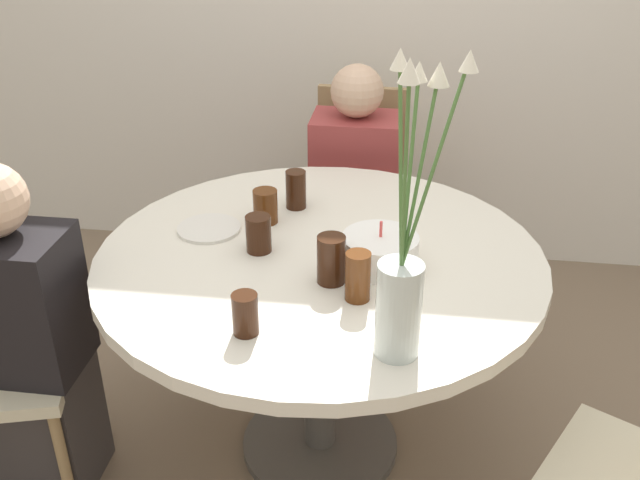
{
  "coord_description": "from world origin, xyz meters",
  "views": [
    {
      "loc": [
        0.24,
        -1.74,
        1.72
      ],
      "look_at": [
        0.0,
        0.0,
        0.78
      ],
      "focal_mm": 40.0,
      "sensor_mm": 36.0,
      "label": 1
    }
  ],
  "objects_px": {
    "drink_glass_3": "(265,206)",
    "drink_glass_4": "(258,234)",
    "chair_right_flank": "(359,186)",
    "birthday_cake": "(380,251)",
    "flower_vase": "(403,277)",
    "drink_glass_1": "(358,276)",
    "side_plate": "(209,228)",
    "drink_glass_5": "(245,314)",
    "person_boy": "(24,347)",
    "drink_glass_2": "(331,260)",
    "drink_glass_0": "(296,190)",
    "person_woman": "(354,203)"
  },
  "relations": [
    {
      "from": "chair_right_flank",
      "to": "side_plate",
      "type": "height_order",
      "value": "chair_right_flank"
    },
    {
      "from": "chair_right_flank",
      "to": "side_plate",
      "type": "relative_size",
      "value": 4.7
    },
    {
      "from": "birthday_cake",
      "to": "side_plate",
      "type": "xyz_separation_m",
      "value": [
        -0.52,
        0.14,
        -0.04
      ]
    },
    {
      "from": "drink_glass_1",
      "to": "person_boy",
      "type": "bearing_deg",
      "value": -179.34
    },
    {
      "from": "drink_glass_1",
      "to": "drink_glass_5",
      "type": "bearing_deg",
      "value": -143.55
    },
    {
      "from": "drink_glass_4",
      "to": "side_plate",
      "type": "bearing_deg",
      "value": 149.64
    },
    {
      "from": "person_boy",
      "to": "drink_glass_1",
      "type": "bearing_deg",
      "value": 0.66
    },
    {
      "from": "side_plate",
      "to": "drink_glass_1",
      "type": "xyz_separation_m",
      "value": [
        0.48,
        -0.31,
        0.06
      ]
    },
    {
      "from": "drink_glass_0",
      "to": "drink_glass_2",
      "type": "relative_size",
      "value": 0.93
    },
    {
      "from": "drink_glass_5",
      "to": "birthday_cake",
      "type": "bearing_deg",
      "value": 50.77
    },
    {
      "from": "drink_glass_1",
      "to": "drink_glass_3",
      "type": "xyz_separation_m",
      "value": [
        -0.32,
        0.39,
        -0.01
      ]
    },
    {
      "from": "birthday_cake",
      "to": "person_boy",
      "type": "xyz_separation_m",
      "value": [
        -0.99,
        -0.19,
        -0.29
      ]
    },
    {
      "from": "drink_glass_1",
      "to": "drink_glass_0",
      "type": "bearing_deg",
      "value": 115.56
    },
    {
      "from": "drink_glass_2",
      "to": "person_boy",
      "type": "relative_size",
      "value": 0.13
    },
    {
      "from": "birthday_cake",
      "to": "drink_glass_0",
      "type": "distance_m",
      "value": 0.44
    },
    {
      "from": "side_plate",
      "to": "drink_glass_5",
      "type": "relative_size",
      "value": 1.83
    },
    {
      "from": "flower_vase",
      "to": "drink_glass_5",
      "type": "bearing_deg",
      "value": 177.3
    },
    {
      "from": "drink_glass_3",
      "to": "person_woman",
      "type": "xyz_separation_m",
      "value": [
        0.21,
        0.68,
        -0.29
      ]
    },
    {
      "from": "birthday_cake",
      "to": "drink_glass_5",
      "type": "xyz_separation_m",
      "value": [
        -0.29,
        -0.36,
        0.01
      ]
    },
    {
      "from": "person_boy",
      "to": "drink_glass_5",
      "type": "bearing_deg",
      "value": -13.71
    },
    {
      "from": "drink_glass_3",
      "to": "person_boy",
      "type": "height_order",
      "value": "person_boy"
    },
    {
      "from": "birthday_cake",
      "to": "drink_glass_3",
      "type": "distance_m",
      "value": 0.42
    },
    {
      "from": "flower_vase",
      "to": "drink_glass_1",
      "type": "height_order",
      "value": "flower_vase"
    },
    {
      "from": "drink_glass_2",
      "to": "drink_glass_3",
      "type": "relative_size",
      "value": 1.26
    },
    {
      "from": "chair_right_flank",
      "to": "flower_vase",
      "type": "bearing_deg",
      "value": -80.13
    },
    {
      "from": "birthday_cake",
      "to": "flower_vase",
      "type": "xyz_separation_m",
      "value": [
        0.07,
        -0.37,
        0.15
      ]
    },
    {
      "from": "drink_glass_5",
      "to": "flower_vase",
      "type": "bearing_deg",
      "value": -2.7
    },
    {
      "from": "birthday_cake",
      "to": "person_boy",
      "type": "relative_size",
      "value": 0.2
    },
    {
      "from": "drink_glass_2",
      "to": "drink_glass_3",
      "type": "height_order",
      "value": "drink_glass_2"
    },
    {
      "from": "flower_vase",
      "to": "drink_glass_4",
      "type": "distance_m",
      "value": 0.6
    },
    {
      "from": "person_woman",
      "to": "birthday_cake",
      "type": "bearing_deg",
      "value": -80.58
    },
    {
      "from": "side_plate",
      "to": "drink_glass_5",
      "type": "height_order",
      "value": "drink_glass_5"
    },
    {
      "from": "drink_glass_4",
      "to": "drink_glass_5",
      "type": "distance_m",
      "value": 0.4
    },
    {
      "from": "chair_right_flank",
      "to": "drink_glass_5",
      "type": "xyz_separation_m",
      "value": [
        -0.15,
        -1.42,
        0.29
      ]
    },
    {
      "from": "chair_right_flank",
      "to": "birthday_cake",
      "type": "distance_m",
      "value": 1.11
    },
    {
      "from": "drink_glass_5",
      "to": "chair_right_flank",
      "type": "bearing_deg",
      "value": 84.15
    },
    {
      "from": "drink_glass_0",
      "to": "person_boy",
      "type": "height_order",
      "value": "person_boy"
    },
    {
      "from": "drink_glass_1",
      "to": "drink_glass_2",
      "type": "relative_size",
      "value": 0.99
    },
    {
      "from": "drink_glass_1",
      "to": "drink_glass_3",
      "type": "relative_size",
      "value": 1.25
    },
    {
      "from": "birthday_cake",
      "to": "drink_glass_0",
      "type": "bearing_deg",
      "value": 130.79
    },
    {
      "from": "side_plate",
      "to": "drink_glass_0",
      "type": "relative_size",
      "value": 1.56
    },
    {
      "from": "side_plate",
      "to": "drink_glass_3",
      "type": "relative_size",
      "value": 1.82
    },
    {
      "from": "drink_glass_0",
      "to": "person_woman",
      "type": "distance_m",
      "value": 0.66
    },
    {
      "from": "person_boy",
      "to": "drink_glass_2",
      "type": "bearing_deg",
      "value": 5.56
    },
    {
      "from": "flower_vase",
      "to": "person_boy",
      "type": "relative_size",
      "value": 0.64
    },
    {
      "from": "drink_glass_2",
      "to": "drink_glass_4",
      "type": "bearing_deg",
      "value": 148.36
    },
    {
      "from": "flower_vase",
      "to": "side_plate",
      "type": "distance_m",
      "value": 0.8
    },
    {
      "from": "birthday_cake",
      "to": "drink_glass_4",
      "type": "height_order",
      "value": "birthday_cake"
    },
    {
      "from": "drink_glass_4",
      "to": "drink_glass_0",
      "type": "bearing_deg",
      "value": 79.16
    },
    {
      "from": "drink_glass_3",
      "to": "drink_glass_4",
      "type": "xyz_separation_m",
      "value": [
        0.02,
        -0.18,
        0.0
      ]
    }
  ]
}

